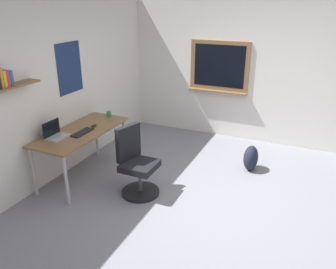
% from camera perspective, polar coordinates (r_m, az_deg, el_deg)
% --- Properties ---
extents(ground_plane, '(5.20, 5.20, 0.00)m').
position_cam_1_polar(ground_plane, '(4.57, 7.88, -11.71)').
color(ground_plane, gray).
rests_on(ground_plane, ground).
extents(wall_back, '(5.00, 0.30, 2.60)m').
position_cam_1_polar(wall_back, '(5.17, -18.42, 7.30)').
color(wall_back, silver).
rests_on(wall_back, ground).
extents(wall_right, '(0.22, 5.00, 2.60)m').
position_cam_1_polar(wall_right, '(6.33, 14.86, 10.21)').
color(wall_right, silver).
rests_on(wall_right, ground).
extents(desk, '(1.55, 0.67, 0.74)m').
position_cam_1_polar(desk, '(5.08, -14.29, -0.04)').
color(desk, olive).
rests_on(desk, ground).
extents(office_chair, '(0.52, 0.54, 0.95)m').
position_cam_1_polar(office_chair, '(4.63, -5.32, -5.20)').
color(office_chair, black).
rests_on(office_chair, ground).
extents(laptop, '(0.31, 0.21, 0.23)m').
position_cam_1_polar(laptop, '(4.90, -18.35, 0.17)').
color(laptop, '#ADAFB5').
rests_on(laptop, desk).
extents(keyboard, '(0.37, 0.13, 0.02)m').
position_cam_1_polar(keyboard, '(4.95, -14.15, 0.33)').
color(keyboard, black).
rests_on(keyboard, desk).
extents(computer_mouse, '(0.10, 0.06, 0.03)m').
position_cam_1_polar(computer_mouse, '(5.15, -12.28, 1.46)').
color(computer_mouse, '#262628').
rests_on(computer_mouse, desk).
extents(coffee_mug, '(0.08, 0.08, 0.09)m').
position_cam_1_polar(coffee_mug, '(5.53, -9.87, 3.40)').
color(coffee_mug, '#338C4C').
rests_on(coffee_mug, desk).
extents(backpack, '(0.32, 0.22, 0.40)m').
position_cam_1_polar(backpack, '(5.45, 13.69, -3.83)').
color(backpack, '#1E2333').
rests_on(backpack, ground).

